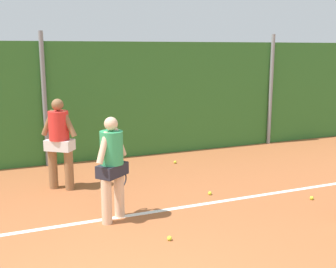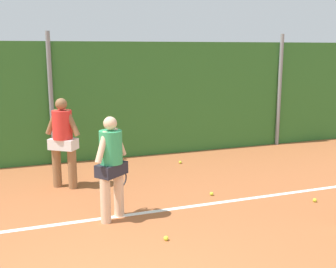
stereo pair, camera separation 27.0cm
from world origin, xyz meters
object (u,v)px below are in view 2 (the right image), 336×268
tennis_ball_2 (212,194)px  tennis_ball_7 (166,238)px  player_backcourt_far (63,138)px  tennis_ball_9 (180,162)px  player_midcourt (111,163)px  tennis_ball_0 (315,200)px

tennis_ball_2 → tennis_ball_7: same height
player_backcourt_far → tennis_ball_9: (2.65, 0.80, -0.92)m
tennis_ball_2 → tennis_ball_9: 2.16m
player_midcourt → player_backcourt_far: (-0.53, 1.77, 0.06)m
player_midcourt → tennis_ball_9: bearing=13.0°
player_midcourt → player_backcourt_far: 1.84m
player_backcourt_far → tennis_ball_7: player_backcourt_far is taller
player_backcourt_far → tennis_ball_9: 2.92m
tennis_ball_7 → tennis_ball_0: bearing=10.1°
tennis_ball_0 → tennis_ball_2: 1.76m
tennis_ball_0 → tennis_ball_7: same height
tennis_ball_0 → tennis_ball_9: bearing=113.0°
player_midcourt → tennis_ball_0: size_ratio=24.23×
tennis_ball_0 → tennis_ball_9: 3.29m
tennis_ball_0 → tennis_ball_9: same height
player_backcourt_far → tennis_ball_7: (1.05, -2.74, -0.92)m
player_backcourt_far → tennis_ball_2: bearing=7.7°
tennis_ball_0 → tennis_ball_7: bearing=-169.9°
player_midcourt → player_backcourt_far: player_backcourt_far is taller
player_backcourt_far → tennis_ball_2: size_ratio=25.66×
player_midcourt → tennis_ball_9: (2.12, 2.57, -0.86)m
player_midcourt → tennis_ball_7: (0.52, -0.98, -0.86)m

